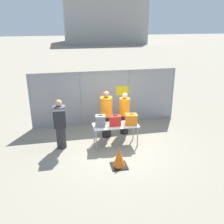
{
  "coord_description": "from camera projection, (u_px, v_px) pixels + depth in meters",
  "views": [
    {
      "loc": [
        -1.73,
        -7.9,
        4.35
      ],
      "look_at": [
        0.0,
        0.64,
        1.05
      ],
      "focal_mm": 40.0,
      "sensor_mm": 36.0,
      "label": 1
    }
  ],
  "objects": [
    {
      "name": "security_worker_far",
      "position": [
        125.0,
        113.0,
        9.73
      ],
      "size": [
        0.42,
        0.42,
        1.68
      ],
      "rotation": [
        0.0,
        0.0,
        3.19
      ],
      "color": "black",
      "rests_on": "ground_plane"
    },
    {
      "name": "inspection_table",
      "position": [
        116.0,
        127.0,
        8.89
      ],
      "size": [
        1.61,
        0.69,
        0.79
      ],
      "color": "silver",
      "rests_on": "ground_plane"
    },
    {
      "name": "security_worker_near",
      "position": [
        106.0,
        114.0,
        9.43
      ],
      "size": [
        0.45,
        0.45,
        1.83
      ],
      "rotation": [
        0.0,
        0.0,
        3.04
      ],
      "color": "black",
      "rests_on": "ground_plane"
    },
    {
      "name": "traveler_hooded",
      "position": [
        60.0,
        123.0,
        8.54
      ],
      "size": [
        0.44,
        0.69,
        1.79
      ],
      "rotation": [
        0.0,
        0.0,
        0.19
      ],
      "color": "#2D2D33",
      "rests_on": "ground_plane"
    },
    {
      "name": "utility_trailer",
      "position": [
        113.0,
        103.0,
        12.24
      ],
      "size": [
        4.5,
        2.24,
        0.74
      ],
      "color": "white",
      "rests_on": "ground_plane"
    },
    {
      "name": "fence_section",
      "position": [
        105.0,
        97.0,
        10.59
      ],
      "size": [
        6.21,
        0.07,
        2.32
      ],
      "color": "gray",
      "rests_on": "ground_plane"
    },
    {
      "name": "suitcase_grey",
      "position": [
        100.0,
        121.0,
        8.7
      ],
      "size": [
        0.38,
        0.35,
        0.42
      ],
      "color": "slate",
      "rests_on": "inspection_table"
    },
    {
      "name": "ground_plane",
      "position": [
        115.0,
        145.0,
        9.1
      ],
      "size": [
        120.0,
        120.0,
        0.0
      ],
      "primitive_type": "plane",
      "color": "gray"
    },
    {
      "name": "suitcase_orange",
      "position": [
        131.0,
        119.0,
        8.84
      ],
      "size": [
        0.45,
        0.36,
        0.4
      ],
      "color": "orange",
      "rests_on": "inspection_table"
    },
    {
      "name": "distant_hangar",
      "position": [
        103.0,
        21.0,
        45.55
      ],
      "size": [
        14.03,
        9.82,
        7.44
      ],
      "color": "#999993",
      "rests_on": "ground_plane"
    },
    {
      "name": "traffic_cone",
      "position": [
        119.0,
        158.0,
        7.69
      ],
      "size": [
        0.5,
        0.5,
        0.63
      ],
      "color": "black",
      "rests_on": "ground_plane"
    },
    {
      "name": "suitcase_red",
      "position": [
        115.0,
        121.0,
        8.73
      ],
      "size": [
        0.41,
        0.22,
        0.39
      ],
      "color": "red",
      "rests_on": "inspection_table"
    }
  ]
}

